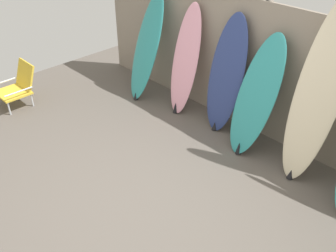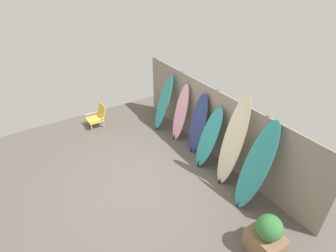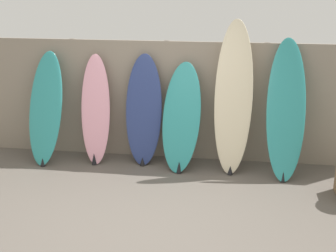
{
  "view_description": "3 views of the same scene",
  "coord_description": "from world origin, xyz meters",
  "px_view_note": "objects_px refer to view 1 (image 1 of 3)",
  "views": [
    {
      "loc": [
        2.43,
        -1.99,
        3.02
      ],
      "look_at": [
        -0.08,
        0.43,
        0.7
      ],
      "focal_mm": 40.0,
      "sensor_mm": 36.0,
      "label": 1
    },
    {
      "loc": [
        4.11,
        -1.97,
        4.33
      ],
      "look_at": [
        -0.35,
        0.86,
        1.02
      ],
      "focal_mm": 28.0,
      "sensor_mm": 36.0,
      "label": 2
    },
    {
      "loc": [
        1.01,
        -4.77,
        2.72
      ],
      "look_at": [
        0.2,
        0.75,
        0.91
      ],
      "focal_mm": 50.0,
      "sensor_mm": 36.0,
      "label": 3
    }
  ],
  "objects_px": {
    "surfboard_navy_2": "(226,76)",
    "surfboard_cream_4": "(318,95)",
    "beach_chair": "(18,85)",
    "surfboard_pink_1": "(185,62)",
    "surfboard_teal_3": "(256,97)",
    "surfboard_teal_0": "(146,48)"
  },
  "relations": [
    {
      "from": "surfboard_navy_2",
      "to": "beach_chair",
      "type": "distance_m",
      "value": 3.22
    },
    {
      "from": "surfboard_teal_3",
      "to": "surfboard_navy_2",
      "type": "bearing_deg",
      "value": 167.93
    },
    {
      "from": "surfboard_teal_3",
      "to": "surfboard_pink_1",
      "type": "bearing_deg",
      "value": 176.28
    },
    {
      "from": "surfboard_cream_4",
      "to": "beach_chair",
      "type": "xyz_separation_m",
      "value": [
        -3.94,
        -1.69,
        -0.74
      ]
    },
    {
      "from": "surfboard_teal_3",
      "to": "beach_chair",
      "type": "xyz_separation_m",
      "value": [
        -3.21,
        -1.66,
        -0.43
      ]
    },
    {
      "from": "surfboard_cream_4",
      "to": "beach_chair",
      "type": "distance_m",
      "value": 4.35
    },
    {
      "from": "beach_chair",
      "to": "surfboard_teal_0",
      "type": "bearing_deg",
      "value": 76.65
    },
    {
      "from": "surfboard_pink_1",
      "to": "surfboard_teal_3",
      "type": "xyz_separation_m",
      "value": [
        1.3,
        -0.08,
        -0.03
      ]
    },
    {
      "from": "surfboard_teal_3",
      "to": "surfboard_cream_4",
      "type": "relative_size",
      "value": 0.71
    },
    {
      "from": "surfboard_navy_2",
      "to": "beach_chair",
      "type": "xyz_separation_m",
      "value": [
        -2.64,
        -1.78,
        -0.48
      ]
    },
    {
      "from": "surfboard_pink_1",
      "to": "surfboard_teal_3",
      "type": "height_order",
      "value": "surfboard_pink_1"
    },
    {
      "from": "surfboard_teal_0",
      "to": "surfboard_pink_1",
      "type": "xyz_separation_m",
      "value": [
        0.74,
        0.1,
        -0.03
      ]
    },
    {
      "from": "surfboard_navy_2",
      "to": "surfboard_teal_0",
      "type": "bearing_deg",
      "value": -174.64
    },
    {
      "from": "surfboard_teal_0",
      "to": "surfboard_cream_4",
      "type": "bearing_deg",
      "value": 1.04
    },
    {
      "from": "surfboard_teal_0",
      "to": "beach_chair",
      "type": "bearing_deg",
      "value": -125.63
    },
    {
      "from": "surfboard_cream_4",
      "to": "beach_chair",
      "type": "bearing_deg",
      "value": -156.75
    },
    {
      "from": "surfboard_teal_0",
      "to": "beach_chair",
      "type": "height_order",
      "value": "surfboard_teal_0"
    },
    {
      "from": "surfboard_pink_1",
      "to": "surfboard_teal_3",
      "type": "distance_m",
      "value": 1.3
    },
    {
      "from": "surfboard_cream_4",
      "to": "surfboard_teal_0",
      "type": "bearing_deg",
      "value": -178.96
    },
    {
      "from": "surfboard_pink_1",
      "to": "beach_chair",
      "type": "relative_size",
      "value": 2.47
    },
    {
      "from": "surfboard_navy_2",
      "to": "surfboard_cream_4",
      "type": "xyz_separation_m",
      "value": [
        1.3,
        -0.09,
        0.26
      ]
    },
    {
      "from": "surfboard_teal_0",
      "to": "surfboard_cream_4",
      "type": "distance_m",
      "value": 2.77
    }
  ]
}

